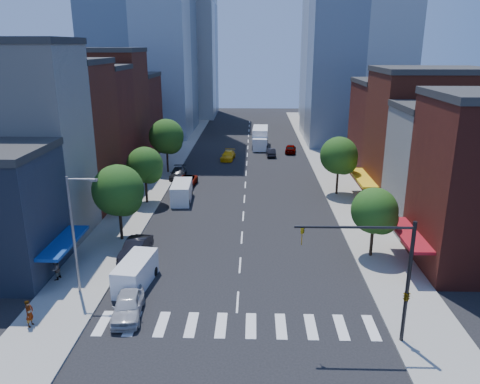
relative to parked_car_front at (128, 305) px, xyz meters
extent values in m
plane|color=black|center=(7.50, 2.00, -0.82)|extent=(220.00, 220.00, 0.00)
cube|color=gray|center=(-5.00, 42.00, -0.74)|extent=(5.00, 120.00, 0.15)
cube|color=gray|center=(20.00, 42.00, -0.74)|extent=(5.00, 120.00, 0.15)
cube|color=silver|center=(7.50, -1.00, -0.81)|extent=(19.00, 3.00, 0.01)
cube|color=#BAB4AB|center=(-13.50, 14.00, 8.18)|extent=(12.00, 8.00, 18.00)
cube|color=maroon|center=(-13.50, 22.50, 7.18)|extent=(12.00, 9.00, 16.00)
cube|color=#561D15|center=(-13.50, 31.00, 6.68)|extent=(12.00, 8.00, 15.00)
cube|color=maroon|center=(-13.50, 39.50, 7.68)|extent=(12.00, 9.00, 17.00)
cube|color=#561D15|center=(-13.50, 49.00, 5.68)|extent=(12.00, 10.00, 13.00)
cube|color=#BAB4AB|center=(28.50, 17.00, 5.18)|extent=(12.00, 8.00, 12.00)
cube|color=maroon|center=(28.50, 26.00, 6.68)|extent=(12.00, 10.00, 15.00)
cube|color=#561D15|center=(28.50, 36.00, 5.68)|extent=(12.00, 10.00, 13.00)
cube|color=#9EA5AD|center=(-10.50, 97.00, 27.18)|extent=(18.00, 18.00, 56.00)
cylinder|color=black|center=(18.00, -2.50, 3.33)|extent=(0.24, 0.24, 8.00)
cylinder|color=black|center=(14.50, -2.50, 6.93)|extent=(7.00, 0.16, 0.16)
imported|color=gold|center=(11.50, -2.50, 6.33)|extent=(0.22, 0.18, 1.10)
imported|color=gold|center=(18.00, -2.50, 2.53)|extent=(0.48, 2.24, 0.90)
cylinder|color=slate|center=(-4.50, 3.00, 3.83)|extent=(0.20, 0.20, 9.00)
cylinder|color=slate|center=(-3.50, 3.00, 8.13)|extent=(2.00, 0.14, 0.14)
cube|color=slate|center=(-2.60, 3.00, 8.08)|extent=(0.50, 0.25, 0.18)
cylinder|color=black|center=(-4.00, 13.00, 1.29)|extent=(0.28, 0.28, 3.92)
sphere|color=#204914|center=(-4.00, 13.00, 4.23)|extent=(4.80, 4.80, 4.80)
sphere|color=#204914|center=(-3.40, 12.70, 3.53)|extent=(3.36, 3.36, 3.36)
cylinder|color=black|center=(-4.00, 24.00, 1.15)|extent=(0.28, 0.28, 3.64)
sphere|color=#204914|center=(-4.00, 24.00, 3.88)|extent=(4.20, 4.20, 4.20)
sphere|color=#204914|center=(-3.40, 23.70, 3.23)|extent=(2.94, 2.94, 2.94)
cylinder|color=black|center=(-4.00, 38.00, 1.43)|extent=(0.28, 0.28, 4.20)
sphere|color=#204914|center=(-4.00, 38.00, 4.58)|extent=(5.00, 5.00, 5.00)
sphere|color=#204914|center=(-3.40, 37.70, 3.83)|extent=(3.50, 3.50, 3.50)
cylinder|color=black|center=(19.00, 10.00, 1.01)|extent=(0.28, 0.28, 3.36)
sphere|color=#204914|center=(19.00, 10.00, 3.53)|extent=(4.00, 4.00, 4.00)
sphere|color=#204914|center=(19.60, 9.70, 2.93)|extent=(2.80, 2.80, 2.80)
cylinder|color=black|center=(19.00, 28.00, 1.29)|extent=(0.28, 0.28, 3.92)
sphere|color=#204914|center=(19.00, 28.00, 4.23)|extent=(4.60, 4.60, 4.60)
sphere|color=#204914|center=(19.60, 27.70, 3.53)|extent=(3.22, 3.22, 3.22)
imported|color=#B0B0B5|center=(0.00, 0.00, 0.00)|extent=(2.47, 4.98, 1.63)
imported|color=black|center=(-1.75, 9.36, -0.01)|extent=(2.24, 5.07, 1.62)
imported|color=#999999|center=(-0.27, 31.03, -0.13)|extent=(2.67, 5.11, 1.37)
imported|color=black|center=(-2.00, 34.89, -0.09)|extent=(2.13, 5.05, 1.45)
cube|color=white|center=(-0.49, 4.31, 0.25)|extent=(2.63, 5.27, 2.13)
cube|color=black|center=(-0.73, 2.40, 0.55)|extent=(1.98, 1.24, 0.91)
cylinder|color=black|center=(-1.61, 2.72, -0.46)|extent=(0.35, 0.80, 0.77)
cylinder|color=black|center=(0.20, 2.49, -0.46)|extent=(0.35, 0.80, 0.77)
cylinder|color=black|center=(-1.19, 6.13, -0.46)|extent=(0.35, 0.80, 0.77)
cylinder|color=black|center=(0.62, 5.91, -0.46)|extent=(0.35, 0.80, 0.77)
cube|color=white|center=(0.00, 24.97, 0.32)|extent=(2.43, 5.51, 2.27)
cube|color=black|center=(0.10, 22.92, 0.64)|extent=(2.05, 1.18, 0.97)
cylinder|color=black|center=(-0.88, 23.08, -0.44)|extent=(0.31, 0.84, 0.82)
cylinder|color=black|center=(1.06, 23.18, -0.44)|extent=(0.31, 0.84, 0.82)
cylinder|color=black|center=(-1.06, 26.76, -0.44)|extent=(0.31, 0.84, 0.82)
cylinder|color=black|center=(0.88, 26.86, -0.44)|extent=(0.31, 0.84, 0.82)
imported|color=yellow|center=(4.40, 46.34, -0.11)|extent=(2.47, 5.05, 1.41)
imported|color=black|center=(11.47, 49.09, -0.14)|extent=(1.62, 4.14, 1.34)
imported|color=#999999|center=(15.00, 51.78, -0.06)|extent=(2.29, 4.61, 1.51)
cube|color=white|center=(9.77, 56.94, 0.95)|extent=(2.88, 7.26, 3.53)
cube|color=white|center=(9.63, 52.75, 0.40)|extent=(2.49, 2.07, 2.21)
cylinder|color=black|center=(8.45, 53.68, -0.32)|extent=(0.36, 1.00, 0.99)
cylinder|color=black|center=(10.87, 53.60, -0.32)|extent=(0.36, 1.00, 0.99)
cylinder|color=black|center=(8.61, 58.64, -0.32)|extent=(0.36, 1.00, 0.99)
cylinder|color=black|center=(11.04, 58.56, -0.32)|extent=(0.36, 1.00, 0.99)
imported|color=#999999|center=(-6.08, -1.64, 0.27)|extent=(0.54, 0.74, 1.86)
imported|color=#999999|center=(-7.00, 4.77, 0.20)|extent=(0.82, 0.97, 1.74)
camera|label=1|loc=(8.57, -28.13, 17.11)|focal=35.00mm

